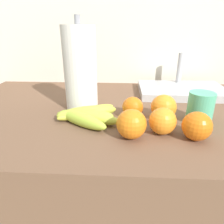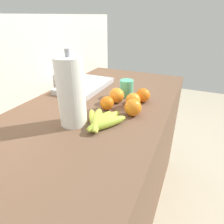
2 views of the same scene
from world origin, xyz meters
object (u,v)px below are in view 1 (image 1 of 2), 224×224
at_px(orange_right, 133,107).
at_px(mug, 200,108).
at_px(sink_basin, 182,90).
at_px(orange_back_right, 197,126).
at_px(banana_bunch, 86,115).
at_px(orange_back_left, 164,107).
at_px(orange_front, 131,124).
at_px(orange_far_right, 163,121).
at_px(paper_towel_roll, 80,69).

xyz_separation_m(orange_right, mug, (0.21, -0.03, 0.01)).
distance_m(sink_basin, mug, 0.30).
relative_size(orange_right, orange_back_right, 0.89).
bearing_deg(orange_back_right, orange_right, 139.52).
bearing_deg(sink_basin, orange_back_right, -99.83).
xyz_separation_m(banana_bunch, orange_back_left, (0.25, 0.03, 0.02)).
distance_m(orange_back_left, orange_back_right, 0.14).
relative_size(banana_bunch, orange_front, 2.67).
relative_size(orange_back_right, sink_basin, 0.20).
height_order(orange_far_right, mug, mug).
distance_m(banana_bunch, orange_back_left, 0.25).
relative_size(orange_back_right, orange_front, 0.96).
relative_size(orange_far_right, orange_right, 1.10).
height_order(banana_bunch, paper_towel_roll, paper_towel_roll).
xyz_separation_m(orange_back_left, orange_far_right, (-0.02, -0.10, -0.00)).
xyz_separation_m(orange_back_left, mug, (0.11, -0.02, 0.01)).
bearing_deg(orange_back_right, mug, 67.85).
bearing_deg(paper_towel_roll, orange_front, -50.68).
xyz_separation_m(orange_front, paper_towel_roll, (-0.18, 0.21, 0.10)).
bearing_deg(paper_towel_roll, sink_basin, 25.38).
height_order(orange_far_right, paper_towel_roll, paper_towel_roll).
xyz_separation_m(orange_front, sink_basin, (0.25, 0.41, -0.02)).
relative_size(orange_back_right, mug, 0.80).
height_order(banana_bunch, mug, mug).
bearing_deg(orange_right, sink_basin, 49.26).
xyz_separation_m(orange_far_right, orange_back_right, (0.09, -0.03, 0.00)).
relative_size(paper_towel_roll, sink_basin, 0.83).
bearing_deg(sink_basin, mug, -94.92).
distance_m(orange_back_left, orange_right, 0.10).
relative_size(orange_back_right, paper_towel_roll, 0.25).
distance_m(paper_towel_roll, mug, 0.42).
bearing_deg(orange_right, mug, -7.54).
xyz_separation_m(orange_far_right, paper_towel_roll, (-0.26, 0.19, 0.11)).
height_order(banana_bunch, orange_right, orange_right).
relative_size(orange_far_right, paper_towel_roll, 0.24).
bearing_deg(orange_right, banana_bunch, -164.14).
relative_size(banana_bunch, orange_back_left, 2.64).
relative_size(orange_right, sink_basin, 0.18).
bearing_deg(orange_back_right, orange_front, -179.92).
bearing_deg(orange_back_right, sink_basin, 80.17).
height_order(sink_basin, mug, sink_basin).
height_order(orange_right, orange_front, orange_front).
distance_m(orange_front, paper_towel_roll, 0.30).
height_order(orange_back_left, orange_back_right, orange_back_left).
distance_m(orange_right, sink_basin, 0.36).
bearing_deg(orange_far_right, orange_right, 125.36).
bearing_deg(orange_right, orange_far_right, -54.64).
bearing_deg(orange_front, mug, 27.19).
height_order(banana_bunch, orange_back_left, orange_back_left).
xyz_separation_m(orange_back_left, sink_basin, (0.14, 0.28, -0.02)).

